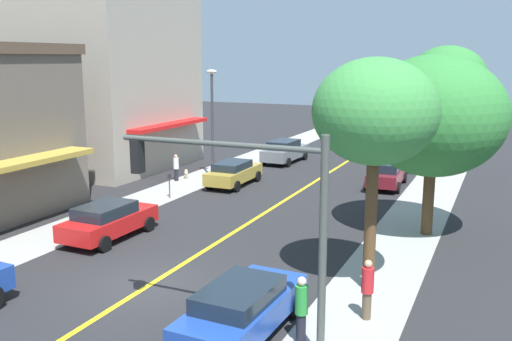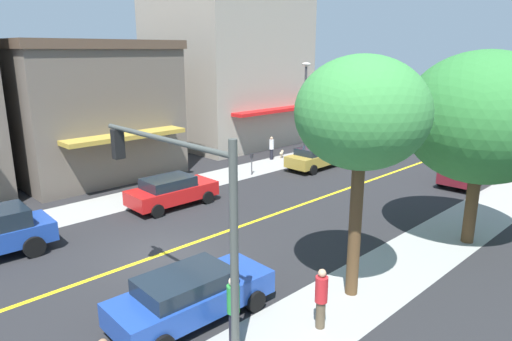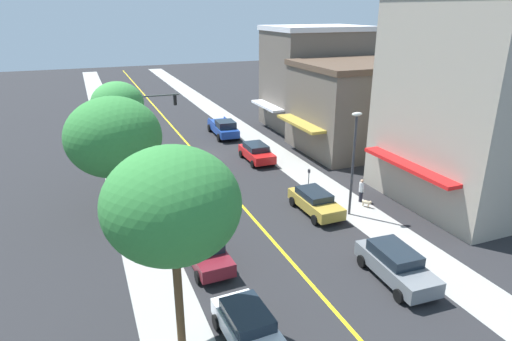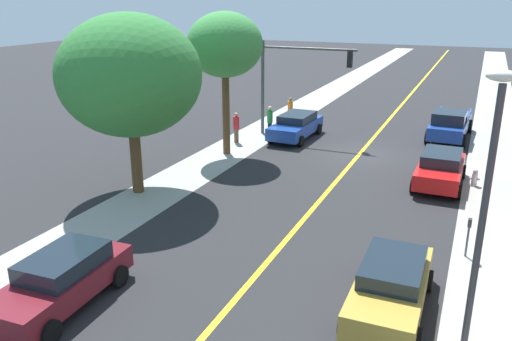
{
  "view_description": "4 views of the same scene",
  "coord_description": "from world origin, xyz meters",
  "px_view_note": "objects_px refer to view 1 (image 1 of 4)",
  "views": [
    {
      "loc": [
        10.35,
        -14.32,
        7.37
      ],
      "look_at": [
        -0.4,
        9.46,
        2.09
      ],
      "focal_mm": 39.18,
      "sensor_mm": 36.0,
      "label": 1
    },
    {
      "loc": [
        13.87,
        -8.48,
        7.52
      ],
      "look_at": [
        -1.07,
        5.98,
        1.96
      ],
      "focal_mm": 31.93,
      "sensor_mm": 36.0,
      "label": 2
    },
    {
      "loc": [
        9.12,
        36.9,
        12.43
      ],
      "look_at": [
        -0.99,
        11.66,
        2.41
      ],
      "focal_mm": 30.82,
      "sensor_mm": 36.0,
      "label": 3
    },
    {
      "loc": [
        -5.59,
        26.93,
        8.07
      ],
      "look_at": [
        1.71,
        10.12,
        1.94
      ],
      "focal_mm": 36.53,
      "sensor_mm": 36.0,
      "label": 4
    }
  ],
  "objects_px": {
    "street_tree_right_corner": "(375,113)",
    "pedestrian_white_shirt": "(176,167)",
    "fire_hydrant": "(73,229)",
    "blue_sedan_right_curb": "(242,308)",
    "street_tree_left_near": "(434,116)",
    "maroon_sedan_right_curb": "(386,174)",
    "small_dog": "(186,173)",
    "street_tree_left_far": "(447,79)",
    "pedestrian_red_shirt": "(367,288)",
    "grey_sedan_left_curb": "(285,151)",
    "street_lamp": "(212,113)",
    "pedestrian_green_shirt": "(301,308)",
    "white_sedan_right_curb": "(405,157)",
    "gold_sedan_left_curb": "(234,173)",
    "traffic_light_mast": "(250,201)",
    "parking_meter": "(169,182)",
    "red_sedan_left_curb": "(108,220)"
  },
  "relations": [
    {
      "from": "traffic_light_mast",
      "to": "pedestrian_red_shirt",
      "type": "distance_m",
      "value": 4.67
    },
    {
      "from": "street_tree_left_near",
      "to": "pedestrian_white_shirt",
      "type": "height_order",
      "value": "street_tree_left_near"
    },
    {
      "from": "street_tree_right_corner",
      "to": "pedestrian_white_shirt",
      "type": "bearing_deg",
      "value": 142.04
    },
    {
      "from": "traffic_light_mast",
      "to": "blue_sedan_right_curb",
      "type": "relative_size",
      "value": 1.19
    },
    {
      "from": "street_tree_right_corner",
      "to": "grey_sedan_left_curb",
      "type": "relative_size",
      "value": 1.57
    },
    {
      "from": "maroon_sedan_right_curb",
      "to": "gold_sedan_left_curb",
      "type": "bearing_deg",
      "value": 109.33
    },
    {
      "from": "pedestrian_red_shirt",
      "to": "pedestrian_green_shirt",
      "type": "bearing_deg",
      "value": -118.76
    },
    {
      "from": "maroon_sedan_right_curb",
      "to": "pedestrian_green_shirt",
      "type": "xyz_separation_m",
      "value": [
        1.66,
        -19.18,
        0.21
      ]
    },
    {
      "from": "white_sedan_right_curb",
      "to": "pedestrian_green_shirt",
      "type": "xyz_separation_m",
      "value": [
        1.68,
        -25.41,
        0.22
      ]
    },
    {
      "from": "maroon_sedan_right_curb",
      "to": "blue_sedan_right_curb",
      "type": "distance_m",
      "value": 19.38
    },
    {
      "from": "street_tree_left_far",
      "to": "red_sedan_left_curb",
      "type": "relative_size",
      "value": 1.84
    },
    {
      "from": "street_lamp",
      "to": "white_sedan_right_curb",
      "type": "relative_size",
      "value": 1.57
    },
    {
      "from": "grey_sedan_left_curb",
      "to": "pedestrian_green_shirt",
      "type": "height_order",
      "value": "pedestrian_green_shirt"
    },
    {
      "from": "street_tree_left_far",
      "to": "pedestrian_red_shirt",
      "type": "distance_m",
      "value": 22.99
    },
    {
      "from": "street_tree_left_near",
      "to": "pedestrian_green_shirt",
      "type": "distance_m",
      "value": 11.88
    },
    {
      "from": "street_lamp",
      "to": "white_sedan_right_curb",
      "type": "xyz_separation_m",
      "value": [
        10.17,
        8.48,
        -3.33
      ]
    },
    {
      "from": "pedestrian_white_shirt",
      "to": "pedestrian_red_shirt",
      "type": "relative_size",
      "value": 0.91
    },
    {
      "from": "pedestrian_white_shirt",
      "to": "small_dog",
      "type": "xyz_separation_m",
      "value": [
        0.14,
        0.89,
        -0.52
      ]
    },
    {
      "from": "gold_sedan_left_curb",
      "to": "red_sedan_left_curb",
      "type": "bearing_deg",
      "value": 177.53
    },
    {
      "from": "pedestrian_red_shirt",
      "to": "street_tree_right_corner",
      "type": "bearing_deg",
      "value": 103.35
    },
    {
      "from": "traffic_light_mast",
      "to": "small_dog",
      "type": "xyz_separation_m",
      "value": [
        -12.31,
        17.02,
        -3.54
      ]
    },
    {
      "from": "grey_sedan_left_curb",
      "to": "small_dog",
      "type": "relative_size",
      "value": 7.12
    },
    {
      "from": "white_sedan_right_curb",
      "to": "pedestrian_red_shirt",
      "type": "bearing_deg",
      "value": -175.44
    },
    {
      "from": "small_dog",
      "to": "traffic_light_mast",
      "type": "bearing_deg",
      "value": -174.59
    },
    {
      "from": "gold_sedan_left_curb",
      "to": "pedestrian_green_shirt",
      "type": "relative_size",
      "value": 2.43
    },
    {
      "from": "red_sedan_left_curb",
      "to": "pedestrian_red_shirt",
      "type": "bearing_deg",
      "value": -103.19
    },
    {
      "from": "street_tree_left_near",
      "to": "maroon_sedan_right_curb",
      "type": "bearing_deg",
      "value": 112.47
    },
    {
      "from": "parking_meter",
      "to": "fire_hydrant",
      "type": "bearing_deg",
      "value": -90.19
    },
    {
      "from": "red_sedan_left_curb",
      "to": "white_sedan_right_curb",
      "type": "relative_size",
      "value": 1.04
    },
    {
      "from": "parking_meter",
      "to": "white_sedan_right_curb",
      "type": "distance_m",
      "value": 16.92
    },
    {
      "from": "white_sedan_right_curb",
      "to": "gold_sedan_left_curb",
      "type": "xyz_separation_m",
      "value": [
        -8.24,
        -9.53,
        -0.01
      ]
    },
    {
      "from": "fire_hydrant",
      "to": "blue_sedan_right_curb",
      "type": "height_order",
      "value": "blue_sedan_right_curb"
    },
    {
      "from": "street_tree_left_far",
      "to": "traffic_light_mast",
      "type": "bearing_deg",
      "value": -94.57
    },
    {
      "from": "street_tree_left_far",
      "to": "maroon_sedan_right_curb",
      "type": "relative_size",
      "value": 1.85
    },
    {
      "from": "traffic_light_mast",
      "to": "maroon_sedan_right_curb",
      "type": "distance_m",
      "value": 19.99
    },
    {
      "from": "blue_sedan_right_curb",
      "to": "grey_sedan_left_curb",
      "type": "xyz_separation_m",
      "value": [
        -8.25,
        24.14,
        0.05
      ]
    },
    {
      "from": "fire_hydrant",
      "to": "pedestrian_red_shirt",
      "type": "relative_size",
      "value": 0.43
    },
    {
      "from": "blue_sedan_right_curb",
      "to": "gold_sedan_left_curb",
      "type": "distance_m",
      "value": 18.1
    },
    {
      "from": "red_sedan_left_curb",
      "to": "maroon_sedan_right_curb",
      "type": "bearing_deg",
      "value": -30.43
    },
    {
      "from": "red_sedan_left_curb",
      "to": "small_dog",
      "type": "relative_size",
      "value": 6.66
    },
    {
      "from": "white_sedan_right_curb",
      "to": "pedestrian_white_shirt",
      "type": "distance_m",
      "value": 15.51
    },
    {
      "from": "pedestrian_green_shirt",
      "to": "fire_hydrant",
      "type": "bearing_deg",
      "value": 116.39
    },
    {
      "from": "street_tree_right_corner",
      "to": "pedestrian_red_shirt",
      "type": "relative_size",
      "value": 4.16
    },
    {
      "from": "white_sedan_right_curb",
      "to": "grey_sedan_left_curb",
      "type": "height_order",
      "value": "grey_sedan_left_curb"
    },
    {
      "from": "street_lamp",
      "to": "pedestrian_green_shirt",
      "type": "distance_m",
      "value": 20.9
    },
    {
      "from": "red_sedan_left_curb",
      "to": "small_dog",
      "type": "height_order",
      "value": "red_sedan_left_curb"
    },
    {
      "from": "white_sedan_right_curb",
      "to": "parking_meter",
      "type": "bearing_deg",
      "value": 141.23
    },
    {
      "from": "traffic_light_mast",
      "to": "pedestrian_red_shirt",
      "type": "height_order",
      "value": "traffic_light_mast"
    },
    {
      "from": "street_tree_left_near",
      "to": "pedestrian_white_shirt",
      "type": "relative_size",
      "value": 4.62
    },
    {
      "from": "gold_sedan_left_curb",
      "to": "grey_sedan_left_curb",
      "type": "bearing_deg",
      "value": -1.23
    }
  ]
}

